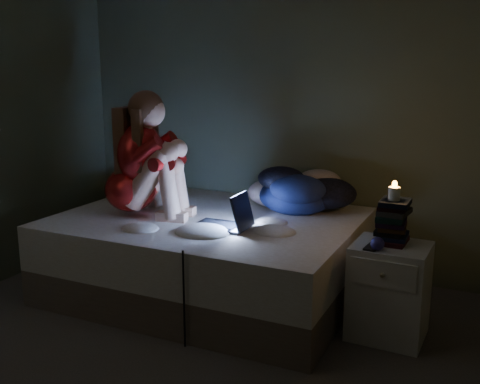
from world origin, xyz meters
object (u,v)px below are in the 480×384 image
Objects in this scene: candle at (394,192)px; phone at (373,247)px; woman at (130,153)px; nightstand at (389,291)px; laptop at (221,209)px; bed at (209,254)px.

candle reaches higher than phone.
woman reaches higher than phone.
woman is at bearing -176.75° from nightstand.
laptop is at bearing -173.72° from candle.
laptop reaches higher than bed.
phone is at bearing -12.61° from woman.
woman is 1.81m from phone.
nightstand is at bearing -8.99° from woman.
laptop is 2.60× the size of phone.
woman is at bearing 176.22° from laptop.
bed is 25.96× the size of candle.
phone is (-0.09, -0.11, 0.30)m from nightstand.
bed is 1.30m from phone.
candle reaches higher than bed.
bed is at bearing 175.58° from nightstand.
phone reaches higher than bed.
bed is 0.52m from laptop.
candle is at bearing -7.46° from woman.
candle is 0.57× the size of phone.
bed is 2.31× the size of woman.
nightstand is 0.33m from phone.
nightstand is 7.31× the size of candle.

